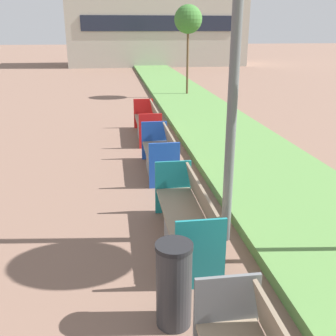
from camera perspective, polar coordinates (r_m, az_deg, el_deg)
name	(u,v)px	position (r m, az deg, el deg)	size (l,w,h in m)	color
planter_grass_strip	(231,139)	(11.28, 9.09, 4.13)	(2.80, 120.00, 0.18)	#568442
building_backdrop	(156,28)	(36.73, -1.76, 19.69)	(15.05, 5.87, 6.33)	#B2AD9E
bench_teal_frame	(187,221)	(5.83, 2.75, -7.68)	(0.65, 2.21, 0.94)	gray
bench_blue_frame	(160,156)	(8.74, -1.10, 1.71)	(0.65, 1.94, 0.94)	gray
bench_red_frame	(148,125)	(11.67, -2.90, 6.32)	(0.65, 2.40, 0.94)	gray
litter_bin	(174,285)	(4.32, 0.86, -16.56)	(0.39, 0.39, 0.98)	#2D2D30
sapling_tree_far	(188,20)	(18.62, 2.94, 20.68)	(1.25, 1.25, 4.08)	brown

